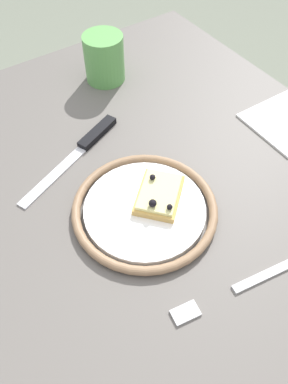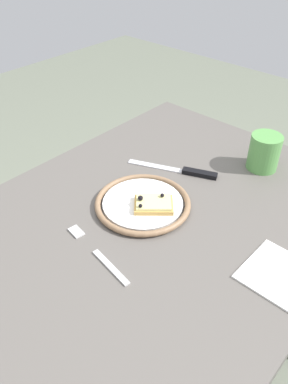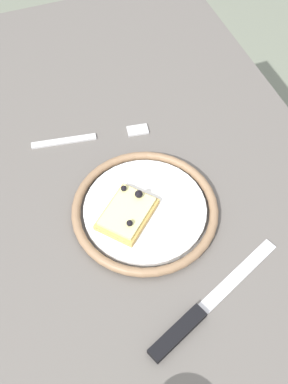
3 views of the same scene
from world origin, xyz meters
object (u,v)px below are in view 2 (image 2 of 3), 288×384
at_px(dining_table, 143,260).
at_px(knife, 187,171).
at_px(plate, 143,203).
at_px(pizza_slice_near, 153,204).
at_px(cup, 264,152).
at_px(napkin, 281,276).
at_px(fork, 97,253).

height_order(dining_table, knife, knife).
distance_m(plate, pizza_slice_near, 0.03).
bearing_deg(dining_table, cup, -11.63).
bearing_deg(plate, cup, -20.90).
relative_size(pizza_slice_near, knife, 0.47).
xyz_separation_m(plate, napkin, (0.02, -0.34, -0.01)).
xyz_separation_m(plate, knife, (0.18, 0.00, -0.00)).
xyz_separation_m(dining_table, cup, (0.38, -0.08, 0.15)).
distance_m(plate, fork, 0.18).
distance_m(knife, fork, 0.35).
relative_size(pizza_slice_near, cup, 1.14).
bearing_deg(cup, dining_table, 168.37).
height_order(dining_table, cup, cup).
bearing_deg(napkin, fork, 122.61).
height_order(plate, cup, cup).
height_order(plate, fork, plate).
bearing_deg(knife, plate, -178.57).
bearing_deg(plate, napkin, -86.51).
distance_m(pizza_slice_near, cup, 0.34).
height_order(pizza_slice_near, cup, cup).
relative_size(plate, fork, 1.11).
height_order(pizza_slice_near, napkin, pizza_slice_near).
distance_m(dining_table, knife, 0.26).
bearing_deg(knife, napkin, -114.73).
bearing_deg(dining_table, plate, 42.08).
height_order(pizza_slice_near, fork, pizza_slice_near).
distance_m(knife, napkin, 0.38).
relative_size(dining_table, plate, 4.79).
bearing_deg(dining_table, pizza_slice_near, 17.90).
bearing_deg(dining_table, napkin, -75.86).
bearing_deg(plate, knife, 1.43).
bearing_deg(plate, fork, -169.38).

